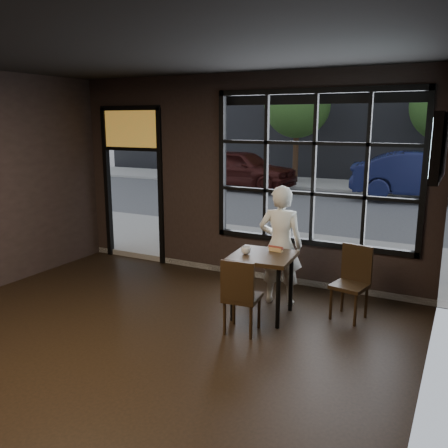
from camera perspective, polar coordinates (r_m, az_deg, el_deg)
The scene contains 18 objects.
floor at distance 5.19m, azimuth -15.98°, elevation -16.91°, with size 6.00×7.00×0.02m, color black.
ceiling at distance 4.61m, azimuth -18.49°, elevation 20.77°, with size 6.00×7.00×0.02m, color black.
wall_right at distance 3.35m, azimuth 22.77°, elevation -3.96°, with size 0.04×7.00×3.20m, color black.
window_frame at distance 7.06m, azimuth 10.76°, elevation 6.53°, with size 3.06×0.12×2.28m, color black.
stained_transom at distance 8.57m, azimuth -11.11°, elevation 11.19°, with size 1.20×0.06×0.70m, color orange.
street_asphalt at distance 27.53m, azimuth 20.73°, elevation 6.30°, with size 60.00×41.00×0.04m, color #545456.
building_across at distance 26.90m, azimuth 21.75°, elevation 22.24°, with size 28.00×12.00×15.00m, color #5B5956.
cafe_table at distance 6.17m, azimuth 4.64°, elevation -7.33°, with size 0.76×0.76×0.83m, color black.
chair_near at distance 5.68m, azimuth 2.21°, elevation -8.52°, with size 0.40×0.40×0.93m, color black.
chair_window at distance 6.24m, azimuth 14.89°, elevation -6.94°, with size 0.41×0.41×0.94m, color black.
man at distance 6.51m, azimuth 6.81°, elevation -2.54°, with size 0.60×0.39×1.65m, color silver.
hotdog at distance 6.20m, azimuth 6.25°, elevation -3.01°, with size 0.20×0.08×0.06m, color tan, non-canonical shape.
cup at distance 6.03m, azimuth 2.66°, elevation -3.21°, with size 0.12×0.12×0.10m, color silver.
tv at distance 5.25m, azimuth 24.56°, elevation 8.51°, with size 0.13×1.14×0.67m, color black.
navy_car at distance 15.94m, azimuth 22.95°, elevation 5.37°, with size 1.54×4.42×1.45m, color #111638.
maroon_car at distance 17.38m, azimuth 2.17°, elevation 6.70°, with size 1.63×4.04×1.38m, color black.
tree_left at distance 19.12m, azimuth 8.79°, elevation 13.99°, with size 2.57×2.57×4.39m.
tree_right at distance 18.60m, azimuth 25.22°, elevation 12.72°, with size 2.48×2.48×4.24m.
Camera 1 is at (3.22, -3.23, 2.48)m, focal length 38.00 mm.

